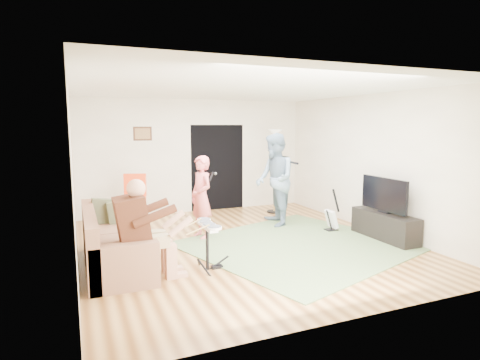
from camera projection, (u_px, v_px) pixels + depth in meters
name	position (u px, v px, depth m)	size (l,w,h in m)	color
floor	(245.00, 244.00, 7.11)	(6.00, 6.00, 0.00)	brown
walls	(245.00, 168.00, 6.92)	(5.50, 6.00, 2.70)	white
ceiling	(245.00, 89.00, 6.74)	(6.00, 6.00, 0.00)	white
window_blinds	(73.00, 162.00, 6.03)	(2.05, 2.05, 0.00)	brown
doorway	(218.00, 168.00, 9.91)	(2.10, 2.10, 0.00)	black
picture_frame	(143.00, 134.00, 9.11)	(0.42, 0.03, 0.32)	#3F2314
area_rug	(299.00, 245.00, 7.03)	(3.50, 3.26, 0.02)	#587446
sofa	(110.00, 248.00, 5.92)	(0.88, 2.14, 0.86)	#906248
drummer	(146.00, 240.00, 5.46)	(0.90, 0.50, 1.38)	#4E2516
drum_kit	(207.00, 249.00, 5.82)	(0.39, 0.70, 0.72)	black
singer	(201.00, 197.00, 7.42)	(0.56, 0.37, 1.54)	#E76466
microphone	(211.00, 176.00, 7.44)	(0.06, 0.06, 0.24)	black
guitarist	(275.00, 180.00, 8.33)	(0.94, 0.73, 1.94)	#6C869E
guitar_held	(283.00, 163.00, 8.36)	(0.12, 0.60, 0.26)	white
guitar_spare	(332.00, 219.00, 7.97)	(0.30, 0.27, 0.84)	black
torchiere_lamp	(275.00, 156.00, 9.52)	(0.36, 0.36, 1.99)	black
dining_chair	(134.00, 209.00, 8.15)	(0.59, 0.62, 1.10)	beige
tv_cabinet	(385.00, 226.00, 7.38)	(0.40, 1.40, 0.50)	black
television	(384.00, 194.00, 7.27)	(0.06, 1.10, 0.61)	black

